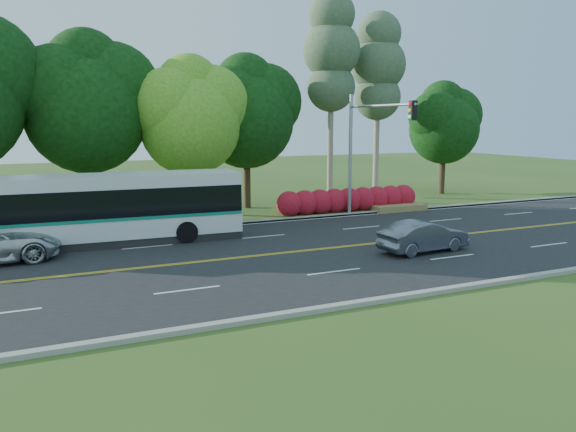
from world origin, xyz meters
name	(u,v)px	position (x,y,z in m)	size (l,w,h in m)	color
ground	(305,251)	(0.00, 0.00, 0.00)	(120.00, 120.00, 0.00)	#32541C
road	(305,251)	(0.00, 0.00, 0.01)	(60.00, 14.00, 0.02)	black
curb_north	(247,222)	(0.00, 7.15, 0.07)	(60.00, 0.30, 0.15)	gray
curb_south	(405,296)	(0.00, -7.15, 0.07)	(60.00, 0.30, 0.15)	gray
grass_verge	(236,217)	(0.00, 9.00, 0.05)	(60.00, 4.00, 0.10)	#32541C
lane_markings	(303,251)	(-0.09, 0.00, 0.02)	(57.60, 13.82, 0.00)	gold
tree_row	(129,99)	(-5.15, 12.13, 6.73)	(44.70, 9.10, 13.84)	black
bougainvillea_hedge	(352,200)	(7.18, 8.15, 0.72)	(9.50, 2.25, 1.50)	maroon
traffic_signal	(368,136)	(6.49, 5.40, 4.67)	(0.42, 6.10, 7.00)	#93969B
transit_bus	(106,210)	(-7.52, 4.94, 1.57)	(12.03, 3.04, 3.13)	silver
sedan	(424,236)	(4.52, -2.24, 0.68)	(1.40, 4.01, 1.32)	slate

